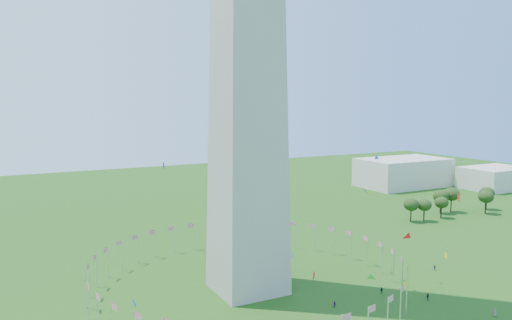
{
  "coord_description": "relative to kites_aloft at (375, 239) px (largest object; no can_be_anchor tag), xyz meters",
  "views": [
    {
      "loc": [
        -56.12,
        -62.4,
        49.4
      ],
      "look_at": [
        -5.35,
        35.0,
        36.13
      ],
      "focal_mm": 35.0,
      "sensor_mm": 36.0,
      "label": 1
    }
  ],
  "objects": [
    {
      "name": "tree_line_east",
      "position": [
        98.19,
        63.67,
        -13.45
      ],
      "size": [
        53.49,
        15.96,
        10.82
      ],
      "color": "#2A4918",
      "rests_on": "ground"
    },
    {
      "name": "flag_ring",
      "position": [
        -17.93,
        28.15,
        -13.93
      ],
      "size": [
        80.24,
        80.24,
        9.0
      ],
      "color": "silver",
      "rests_on": "ground"
    },
    {
      "name": "gov_building_east_b",
      "position": [
        172.07,
        98.15,
        -12.43
      ],
      "size": [
        35.0,
        25.0,
        12.0
      ],
      "primitive_type": "cube",
      "color": "beige",
      "rests_on": "ground"
    },
    {
      "name": "gov_building_east_a",
      "position": [
        132.07,
        128.15,
        -10.43
      ],
      "size": [
        50.0,
        30.0,
        16.0
      ],
      "primitive_type": "cube",
      "color": "beige",
      "rests_on": "ground"
    },
    {
      "name": "kites_aloft",
      "position": [
        0.0,
        0.0,
        0.0
      ],
      "size": [
        88.85,
        79.3,
        35.57
      ],
      "color": "red",
      "rests_on": "ground"
    }
  ]
}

